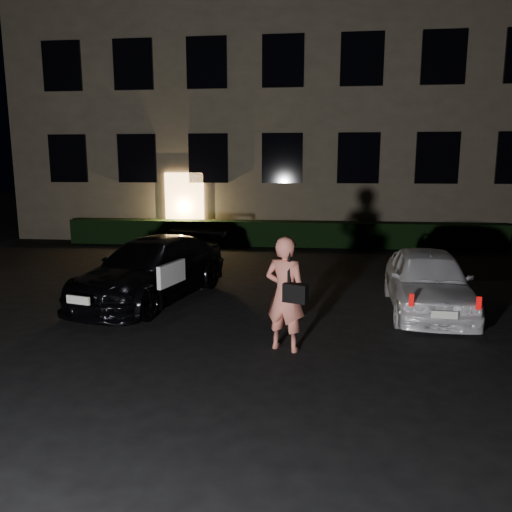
# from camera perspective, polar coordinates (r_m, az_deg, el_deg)

# --- Properties ---
(ground) EXTENTS (80.00, 80.00, 0.00)m
(ground) POSITION_cam_1_polar(r_m,az_deg,el_deg) (7.29, -2.81, -12.10)
(ground) COLOR black
(ground) RESTS_ON ground
(building) EXTENTS (20.00, 8.11, 12.00)m
(building) POSITION_cam_1_polar(r_m,az_deg,el_deg) (21.89, 3.78, 18.83)
(building) COLOR brown
(building) RESTS_ON ground
(hedge) EXTENTS (15.00, 0.70, 0.85)m
(hedge) POSITION_cam_1_polar(r_m,az_deg,el_deg) (17.34, 2.82, 2.57)
(hedge) COLOR black
(hedge) RESTS_ON ground
(sedan) EXTENTS (2.79, 4.65, 1.26)m
(sedan) POSITION_cam_1_polar(r_m,az_deg,el_deg) (10.64, -11.82, -1.51)
(sedan) COLOR black
(sedan) RESTS_ON ground
(hatch) EXTENTS (1.66, 3.65, 1.22)m
(hatch) POSITION_cam_1_polar(r_m,az_deg,el_deg) (10.07, 19.02, -2.68)
(hatch) COLOR white
(hatch) RESTS_ON ground
(man) EXTENTS (0.75, 0.63, 1.75)m
(man) POSITION_cam_1_polar(r_m,az_deg,el_deg) (7.51, 3.38, -4.32)
(man) COLOR #D77462
(man) RESTS_ON ground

